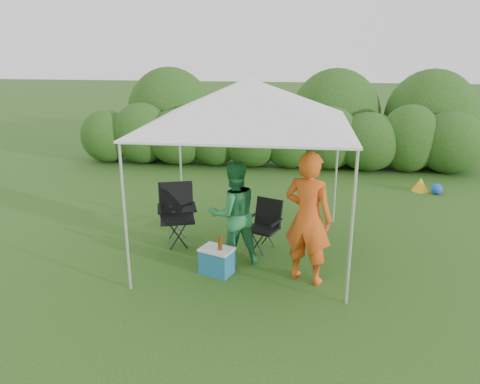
# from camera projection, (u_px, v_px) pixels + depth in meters

# --- Properties ---
(ground) EXTENTS (70.00, 70.00, 0.00)m
(ground) POSITION_uv_depth(u_px,v_px,m) (244.00, 263.00, 7.39)
(ground) COLOR #325C1C
(hedge) EXTENTS (11.03, 1.53, 1.80)m
(hedge) POSITION_uv_depth(u_px,v_px,m) (275.00, 138.00, 12.78)
(hedge) COLOR #2A531A
(hedge) RESTS_ON ground
(canopy) EXTENTS (3.10, 3.10, 2.83)m
(canopy) POSITION_uv_depth(u_px,v_px,m) (248.00, 102.00, 7.11)
(canopy) COLOR silver
(canopy) RESTS_ON ground
(chair_right) EXTENTS (0.64, 0.62, 0.85)m
(chair_right) POSITION_uv_depth(u_px,v_px,m) (265.00, 222.00, 7.79)
(chair_right) COLOR black
(chair_right) RESTS_ON ground
(chair_left) EXTENTS (0.76, 0.72, 1.03)m
(chair_left) POSITION_uv_depth(u_px,v_px,m) (177.00, 210.00, 8.04)
(chair_left) COLOR black
(chair_left) RESTS_ON ground
(man) EXTENTS (0.83, 0.70, 1.93)m
(man) POSITION_uv_depth(u_px,v_px,m) (308.00, 218.00, 6.59)
(man) COLOR #EA551A
(man) RESTS_ON ground
(woman) EXTENTS (0.98, 0.89, 1.64)m
(woman) POSITION_uv_depth(u_px,v_px,m) (234.00, 213.00, 7.19)
(woman) COLOR #297D46
(woman) RESTS_ON ground
(cooler) EXTENTS (0.57, 0.50, 0.40)m
(cooler) POSITION_uv_depth(u_px,v_px,m) (217.00, 261.00, 7.02)
(cooler) COLOR #21689A
(cooler) RESTS_ON ground
(bottle) EXTENTS (0.07, 0.07, 0.25)m
(bottle) POSITION_uv_depth(u_px,v_px,m) (220.00, 242.00, 6.88)
(bottle) COLOR #592D0C
(bottle) RESTS_ON cooler
(lawn_toy) EXTENTS (0.63, 0.53, 0.32)m
(lawn_toy) POSITION_uv_depth(u_px,v_px,m) (425.00, 186.00, 10.86)
(lawn_toy) COLOR gold
(lawn_toy) RESTS_ON ground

